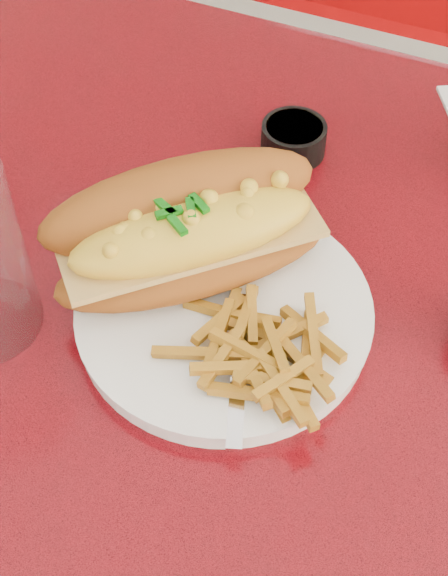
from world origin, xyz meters
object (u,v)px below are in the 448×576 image
at_px(fork, 240,346).
at_px(dinner_plate, 224,313).
at_px(diner_table, 363,451).
at_px(mac_hoagie, 188,230).
at_px(sauce_cup_left, 294,138).

bearing_deg(fork, dinner_plate, 21.94).
relative_size(diner_table, dinner_plate, 4.46).
relative_size(mac_hoagie, fork, 1.46).
bearing_deg(diner_table, sauce_cup_left, 129.27).
bearing_deg(sauce_cup_left, dinner_plate, -83.95).
xyz_separation_m(dinner_plate, fork, (0.03, -0.03, 0.01)).
distance_m(dinner_plate, mac_hoagie, 0.07).
relative_size(mac_hoagie, sauce_cup_left, 2.96).
distance_m(dinner_plate, fork, 0.04).
bearing_deg(sauce_cup_left, fork, -78.49).
relative_size(diner_table, mac_hoagie, 5.17).
height_order(mac_hoagie, sauce_cup_left, mac_hoagie).
bearing_deg(fork, sauce_cup_left, -8.71).
relative_size(dinner_plate, fork, 1.70).
relative_size(diner_table, sauce_cup_left, 15.31).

